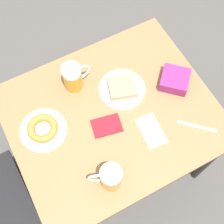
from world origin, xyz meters
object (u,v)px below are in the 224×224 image
Objects in this scene: beer_mug_left at (110,177)px; plate_with_cake at (122,88)px; beer_mug_center at (73,77)px; napkin_folded at (151,131)px; blue_pouch at (175,80)px; passport_near_edge at (107,126)px; plate_with_donut at (43,129)px; fork at (197,126)px.

plate_with_cake is at bearing -35.11° from beer_mug_left.
napkin_folded is at bearing -151.71° from beer_mug_center.
beer_mug_left is 0.54m from blue_pouch.
napkin_folded is at bearing -66.94° from beer_mug_left.
beer_mug_left is 0.25m from passport_near_edge.
passport_near_edge is (0.11, 0.16, 0.00)m from napkin_folded.
blue_pouch is at bearing -116.59° from beer_mug_center.
napkin_folded is 1.08× the size of passport_near_edge.
napkin_folded is at bearing -176.66° from plate_with_cake.
beer_mug_center is (0.47, -0.06, 0.00)m from beer_mug_left.
beer_mug_center is at bearing 28.29° from napkin_folded.
beer_mug_left and beer_mug_center have the same top height.
plate_with_donut reaches higher than fork.
plate_with_cake reaches higher than napkin_folded.
beer_mug_left is 1.00× the size of beer_mug_center.
fork is (-0.08, -0.19, -0.00)m from napkin_folded.
blue_pouch reaches higher than napkin_folded.
plate_with_donut is at bearing 61.83° from napkin_folded.
passport_near_edge is at bearing 61.58° from fork.
plate_with_cake is 1.22× the size of blue_pouch.
beer_mug_center is at bearing 63.41° from blue_pouch.
beer_mug_center is at bearing -56.50° from plate_with_donut.
fork is 0.23m from blue_pouch.
beer_mug_left is at bearing 144.89° from plate_with_cake.
passport_near_edge is at bearing -171.92° from beer_mug_center.
beer_mug_center is at bearing -7.67° from beer_mug_left.
napkin_folded is (0.11, -0.26, -0.07)m from beer_mug_left.
beer_mug_center is 0.92× the size of napkin_folded.
napkin_folded is at bearing -124.87° from passport_near_edge.
fork is at bearing -118.42° from passport_near_edge.
plate_with_donut is at bearing 24.70° from beer_mug_left.
blue_pouch is at bearing -60.62° from beer_mug_left.
plate_with_cake is at bearing 32.57° from fork.
fork is 0.95× the size of passport_near_edge.
beer_mug_left is (-0.34, 0.24, 0.06)m from plate_with_cake.
beer_mug_center is 0.46m from blue_pouch.
napkin_folded is 1.14× the size of fork.
plate_with_donut is 1.43× the size of beer_mug_center.
plate_with_donut is 0.46m from napkin_folded.
blue_pouch is at bearing -95.74° from plate_with_donut.
blue_pouch is at bearing -6.97° from fork.
blue_pouch reaches higher than plate_with_donut.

